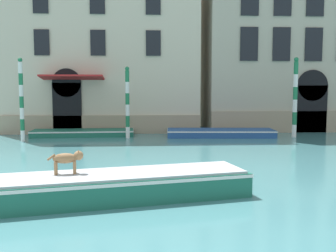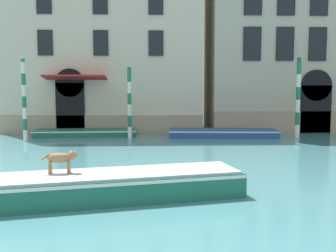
{
  "view_description": "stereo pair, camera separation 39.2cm",
  "coord_description": "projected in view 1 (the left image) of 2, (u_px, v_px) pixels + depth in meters",
  "views": [
    {
      "loc": [
        3.89,
        -3.13,
        2.94
      ],
      "look_at": [
        4.96,
        14.37,
        1.2
      ],
      "focal_mm": 42.0,
      "sensor_mm": 36.0,
      "label": 1
    },
    {
      "loc": [
        4.28,
        -3.15,
        2.94
      ],
      "look_at": [
        4.96,
        14.37,
        1.2
      ],
      "focal_mm": 42.0,
      "sensor_mm": 36.0,
      "label": 2
    }
  ],
  "objects": [
    {
      "name": "palazzo_left",
      "position": [
        103.0,
        31.0,
        27.15
      ],
      "size": [
        12.83,
        7.4,
        13.61
      ],
      "color": "beige",
      "rests_on": "ground_plane"
    },
    {
      "name": "palazzo_right",
      "position": [
        296.0,
        27.0,
        27.94
      ],
      "size": [
        13.1,
        6.13,
        14.43
      ],
      "color": "#B2A893",
      "rests_on": "ground_plane"
    },
    {
      "name": "boat_foreground",
      "position": [
        108.0,
        186.0,
        10.23
      ],
      "size": [
        7.67,
        3.26,
        0.71
      ],
      "rotation": [
        0.0,
        0.0,
        0.22
      ],
      "color": "#1E6651",
      "rests_on": "ground_plane"
    },
    {
      "name": "dog_on_deck",
      "position": [
        68.0,
        159.0,
        10.13
      ],
      "size": [
        0.91,
        0.37,
        0.61
      ],
      "rotation": [
        0.0,
        0.0,
        0.17
      ],
      "color": "#997047",
      "rests_on": "boat_foreground"
    },
    {
      "name": "boat_moored_near_palazzo",
      "position": [
        83.0,
        133.0,
        23.63
      ],
      "size": [
        6.1,
        1.97,
        0.39
      ],
      "rotation": [
        0.0,
        0.0,
        0.04
      ],
      "color": "#1E6651",
      "rests_on": "ground_plane"
    },
    {
      "name": "boat_moored_far",
      "position": [
        220.0,
        133.0,
        23.41
      ],
      "size": [
        6.44,
        2.34,
        0.43
      ],
      "rotation": [
        0.0,
        0.0,
        -0.07
      ],
      "color": "#234C8C",
      "rests_on": "ground_plane"
    },
    {
      "name": "mooring_pole_0",
      "position": [
        295.0,
        97.0,
        22.96
      ],
      "size": [
        0.27,
        0.27,
        4.67
      ],
      "color": "white",
      "rests_on": "ground_plane"
    },
    {
      "name": "mooring_pole_1",
      "position": [
        127.0,
        102.0,
        22.59
      ],
      "size": [
        0.24,
        0.24,
        4.11
      ],
      "color": "white",
      "rests_on": "ground_plane"
    },
    {
      "name": "mooring_pole_3",
      "position": [
        21.0,
        100.0,
        21.03
      ],
      "size": [
        0.23,
        0.23,
        4.5
      ],
      "color": "white",
      "rests_on": "ground_plane"
    }
  ]
}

